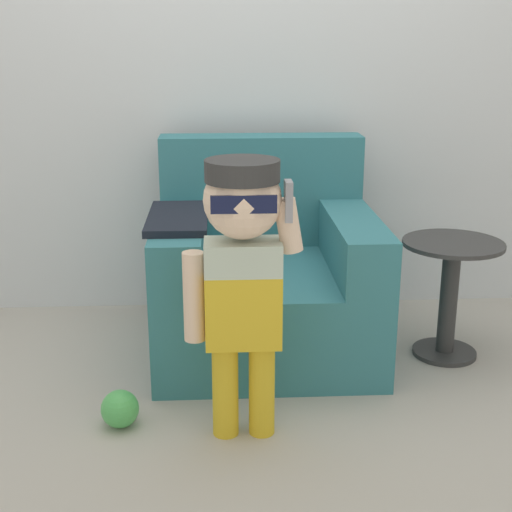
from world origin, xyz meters
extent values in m
plane|color=#ADA89E|center=(0.00, 0.00, 0.00)|extent=(10.00, 10.00, 0.00)
cube|color=silver|center=(0.00, 0.81, 1.30)|extent=(10.00, 0.05, 2.60)
cube|color=teal|center=(0.05, 0.22, 0.20)|extent=(0.95, 0.94, 0.39)
cube|color=teal|center=(0.05, 0.59, 0.65)|extent=(0.95, 0.19, 0.52)
cube|color=teal|center=(-0.32, 0.12, 0.50)|extent=(0.20, 0.75, 0.23)
cube|color=teal|center=(0.42, 0.12, 0.50)|extent=(0.20, 0.75, 0.23)
cube|color=black|center=(-0.32, 0.12, 0.63)|extent=(0.24, 0.52, 0.03)
cylinder|color=gold|center=(-0.14, -0.50, 0.17)|extent=(0.09, 0.09, 0.35)
cylinder|color=gold|center=(-0.01, -0.50, 0.17)|extent=(0.09, 0.09, 0.35)
cube|color=gold|center=(-0.07, -0.50, 0.47)|extent=(0.26, 0.15, 0.26)
cube|color=#B7C6B2|center=(-0.07, -0.50, 0.66)|extent=(0.26, 0.15, 0.11)
sphere|color=beige|center=(-0.07, -0.50, 0.85)|extent=(0.26, 0.26, 0.26)
cylinder|color=#2D2D2D|center=(-0.07, -0.50, 0.94)|extent=(0.24, 0.24, 0.07)
cube|color=#2D2D2D|center=(-0.07, -0.38, 0.92)|extent=(0.15, 0.11, 0.01)
cube|color=#0F1433|center=(-0.07, -0.62, 0.86)|extent=(0.20, 0.01, 0.06)
cylinder|color=beige|center=(-0.24, -0.50, 0.52)|extent=(0.07, 0.07, 0.31)
cylinder|color=beige|center=(0.08, -0.50, 0.76)|extent=(0.10, 0.07, 0.19)
cube|color=gray|center=(0.07, -0.52, 0.85)|extent=(0.02, 0.07, 0.13)
cylinder|color=#333333|center=(0.84, 0.10, 0.01)|extent=(0.28, 0.28, 0.02)
cylinder|color=#333333|center=(0.84, 0.10, 0.25)|extent=(0.08, 0.08, 0.50)
cylinder|color=#333333|center=(0.84, 0.10, 0.51)|extent=(0.43, 0.43, 0.02)
sphere|color=#4CB256|center=(-0.52, -0.43, 0.07)|extent=(0.14, 0.14, 0.14)
camera|label=1|loc=(-0.15, -2.74, 1.35)|focal=50.00mm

